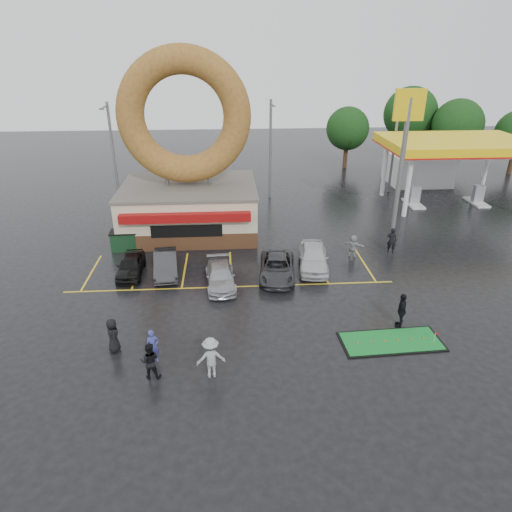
{
  "coord_description": "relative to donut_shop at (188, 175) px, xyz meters",
  "views": [
    {
      "loc": [
        -0.1,
        -20.98,
        13.44
      ],
      "look_at": [
        1.49,
        3.03,
        2.2
      ],
      "focal_mm": 32.0,
      "sensor_mm": 36.0,
      "label": 1
    }
  ],
  "objects": [
    {
      "name": "person_blue",
      "position": [
        -0.7,
        -16.49,
        -3.64
      ],
      "size": [
        0.69,
        0.55,
        1.66
      ],
      "primitive_type": "imported",
      "rotation": [
        0.0,
        0.0,
        0.29
      ],
      "color": "navy",
      "rests_on": "ground"
    },
    {
      "name": "car_black",
      "position": [
        -3.35,
        -7.47,
        -3.81
      ],
      "size": [
        1.63,
        3.88,
        1.31
      ],
      "primitive_type": "imported",
      "rotation": [
        0.0,
        0.0,
        0.02
      ],
      "color": "black",
      "rests_on": "ground"
    },
    {
      "name": "person_walker_far",
      "position": [
        14.35,
        -5.24,
        -3.54
      ],
      "size": [
        0.81,
        0.72,
        1.85
      ],
      "primitive_type": "imported",
      "rotation": [
        0.0,
        0.0,
        2.62
      ],
      "color": "black",
      "rests_on": "ground"
    },
    {
      "name": "person_bystander",
      "position": [
        -2.69,
        -15.55,
        -3.59
      ],
      "size": [
        0.82,
        1.0,
        1.75
      ],
      "primitive_type": "imported",
      "rotation": [
        0.0,
        0.0,
        1.93
      ],
      "color": "black",
      "rests_on": "ground"
    },
    {
      "name": "gas_station",
      "position": [
        23.0,
        7.97,
        -0.77
      ],
      "size": [
        12.3,
        13.65,
        5.9
      ],
      "color": "silver",
      "rests_on": "ground"
    },
    {
      "name": "dumpster",
      "position": [
        -4.5,
        -3.41,
        -3.81
      ],
      "size": [
        1.85,
        1.28,
        1.3
      ],
      "primitive_type": "cube",
      "rotation": [
        0.0,
        0.0,
        0.04
      ],
      "color": "#163A1E",
      "rests_on": "ground"
    },
    {
      "name": "person_cameraman",
      "position": [
        11.73,
        -14.38,
        -3.51
      ],
      "size": [
        0.82,
        1.21,
        1.91
      ],
      "primitive_type": "imported",
      "rotation": [
        0.0,
        0.0,
        -1.91
      ],
      "color": "black",
      "rests_on": "ground"
    },
    {
      "name": "tree_far_d",
      "position": [
        17.0,
        19.03,
        0.07
      ],
      "size": [
        4.9,
        4.9,
        7.0
      ],
      "color": "#332114",
      "rests_on": "ground"
    },
    {
      "name": "person_walker_near",
      "position": [
        11.47,
        -5.76,
        -3.67
      ],
      "size": [
        1.5,
        1.16,
        1.58
      ],
      "primitive_type": "imported",
      "rotation": [
        0.0,
        0.0,
        2.6
      ],
      "color": "#99999C",
      "rests_on": "ground"
    },
    {
      "name": "streetlight_mid",
      "position": [
        7.0,
        7.95,
        0.32
      ],
      "size": [
        0.4,
        2.21,
        9.0
      ],
      "color": "slate",
      "rests_on": "ground"
    },
    {
      "name": "car_silver",
      "position": [
        2.36,
        -9.29,
        -3.86
      ],
      "size": [
        2.03,
        4.31,
        1.22
      ],
      "primitive_type": "imported",
      "rotation": [
        0.0,
        0.0,
        0.08
      ],
      "color": "#9E9EA3",
      "rests_on": "ground"
    },
    {
      "name": "person_hoodie",
      "position": [
        2.0,
        -17.7,
        -3.48
      ],
      "size": [
        1.36,
        0.89,
        1.98
      ],
      "primitive_type": "imported",
      "rotation": [
        0.0,
        0.0,
        3.27
      ],
      "color": "gray",
      "rests_on": "ground"
    },
    {
      "name": "car_white",
      "position": [
        8.42,
        -7.35,
        -3.68
      ],
      "size": [
        2.46,
        4.82,
        1.57
      ],
      "primitive_type": "imported",
      "rotation": [
        0.0,
        0.0,
        -0.13
      ],
      "color": "silver",
      "rests_on": "ground"
    },
    {
      "name": "ground",
      "position": [
        3.0,
        -12.97,
        -4.46
      ],
      "size": [
        120.0,
        120.0,
        0.0
      ],
      "primitive_type": "plane",
      "color": "black",
      "rests_on": "ground"
    },
    {
      "name": "tree_far_c",
      "position": [
        25.0,
        21.03,
        1.37
      ],
      "size": [
        6.3,
        6.3,
        9.0
      ],
      "color": "#332114",
      "rests_on": "ground"
    },
    {
      "name": "car_grey",
      "position": [
        5.92,
        -8.43,
        -3.81
      ],
      "size": [
        2.65,
        4.89,
        1.3
      ],
      "primitive_type": "imported",
      "rotation": [
        0.0,
        0.0,
        -0.11
      ],
      "color": "#323235",
      "rests_on": "ground"
    },
    {
      "name": "putting_green",
      "position": [
        10.82,
        -15.76,
        -4.42
      ],
      "size": [
        5.11,
        2.41,
        0.63
      ],
      "color": "black",
      "rests_on": "ground"
    },
    {
      "name": "streetlight_left",
      "position": [
        -7.0,
        6.95,
        0.32
      ],
      "size": [
        0.4,
        2.21,
        9.0
      ],
      "color": "slate",
      "rests_on": "ground"
    },
    {
      "name": "donut_shop",
      "position": [
        0.0,
        0.0,
        0.0
      ],
      "size": [
        10.2,
        8.7,
        13.5
      ],
      "color": "#472B19",
      "rests_on": "ground"
    },
    {
      "name": "streetlight_right",
      "position": [
        19.0,
        8.95,
        0.32
      ],
      "size": [
        0.4,
        2.21,
        9.0
      ],
      "color": "slate",
      "rests_on": "ground"
    },
    {
      "name": "tree_far_a",
      "position": [
        29.0,
        17.03,
        0.72
      ],
      "size": [
        5.6,
        5.6,
        8.0
      ],
      "color": "#332114",
      "rests_on": "ground"
    },
    {
      "name": "car_dgrey",
      "position": [
        -1.14,
        -7.49,
        -3.78
      ],
      "size": [
        1.91,
        4.28,
        1.36
      ],
      "primitive_type": "imported",
      "rotation": [
        0.0,
        0.0,
        0.12
      ],
      "color": "#2D2D2F",
      "rests_on": "ground"
    },
    {
      "name": "shell_sign",
      "position": [
        16.0,
        -0.97,
        2.91
      ],
      "size": [
        2.2,
        0.36,
        10.6
      ],
      "color": "slate",
      "rests_on": "ground"
    },
    {
      "name": "person_blackjkt",
      "position": [
        -0.67,
        -17.61,
        -3.59
      ],
      "size": [
        0.86,
        0.67,
        1.76
      ],
      "primitive_type": "imported",
      "rotation": [
        0.0,
        0.0,
        3.14
      ],
      "color": "black",
      "rests_on": "ground"
    }
  ]
}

